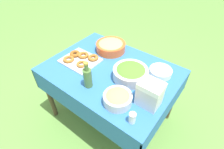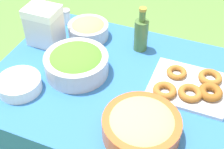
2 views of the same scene
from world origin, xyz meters
The scene contains 9 objects.
picnic_table centered at (0.00, 0.00, 0.63)m, with size 1.23×0.91×0.73m.
salad_bowl centered at (-0.21, -0.02, 0.79)m, with size 0.31×0.31×0.12m.
pasta_bowl centered at (0.20, -0.26, 0.79)m, with size 0.31×0.31×0.11m.
donut_platter centered at (0.33, 0.07, 0.75)m, with size 0.35×0.31×0.05m.
plate_stack centered at (-0.40, -0.23, 0.76)m, with size 0.20×0.20×0.06m.
olive_oil_bottle centered at (0.02, 0.28, 0.83)m, with size 0.07×0.07×0.25m.
bread_bowl centered at (-0.29, 0.28, 0.78)m, with size 0.23×0.23×0.10m.
cooler_box centered at (-0.48, 0.14, 0.84)m, with size 0.18×0.14×0.22m.
salt_shaker centered at (-0.47, 0.36, 0.78)m, with size 0.05×0.05×0.09m.
Camera 2 is at (0.39, -1.03, 1.76)m, focal length 50.00 mm.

